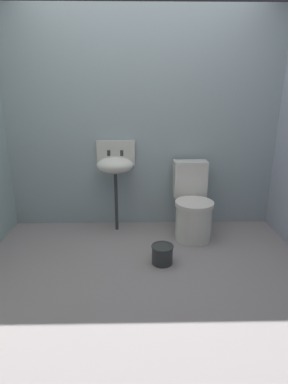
% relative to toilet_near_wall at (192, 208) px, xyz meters
% --- Properties ---
extents(ground_plane, '(3.38, 2.94, 0.08)m').
position_rel_toilet_near_wall_xyz_m(ground_plane, '(-0.53, -0.92, -0.36)').
color(ground_plane, gray).
extents(wall_back, '(3.38, 0.10, 2.33)m').
position_rel_toilet_near_wall_xyz_m(wall_back, '(-0.53, 0.40, 0.84)').
color(wall_back, '#91A3A9').
rests_on(wall_back, ground).
extents(toilet_near_wall, '(0.41, 0.60, 0.78)m').
position_rel_toilet_near_wall_xyz_m(toilet_near_wall, '(0.00, 0.00, 0.00)').
color(toilet_near_wall, silver).
rests_on(toilet_near_wall, ground).
extents(sink, '(0.42, 0.35, 0.99)m').
position_rel_toilet_near_wall_xyz_m(sink, '(-0.82, 0.19, 0.43)').
color(sink, '#2F3433').
rests_on(sink, ground).
extents(bucket, '(0.21, 0.21, 0.18)m').
position_rel_toilet_near_wall_xyz_m(bucket, '(-0.36, -0.58, -0.23)').
color(bucket, '#2F3433').
rests_on(bucket, ground).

